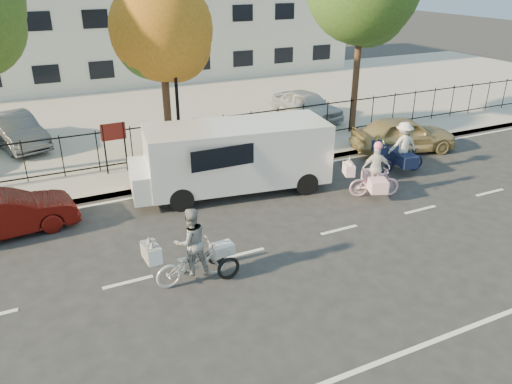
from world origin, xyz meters
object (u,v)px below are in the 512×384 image
red_sedan (5,214)px  lot_car_c (15,130)px  zebra_trike (192,254)px  gold_sedan (404,134)px  lot_car_d (307,105)px  bull_bike (401,153)px  unicorn_bike (374,177)px  lamppost (176,83)px  white_van (234,155)px

red_sedan → lot_car_c: bearing=-10.2°
lot_car_c → zebra_trike: bearing=-91.0°
gold_sedan → lot_car_d: size_ratio=1.06×
bull_bike → red_sedan: bearing=94.0°
unicorn_bike → lot_car_d: 8.75m
red_sedan → lot_car_d: (13.27, 6.04, 0.20)m
lamppost → lot_car_d: lamppost is taller
lot_car_c → lot_car_d: 12.82m
gold_sedan → lot_car_c: bearing=76.7°
unicorn_bike → lot_car_c: size_ratio=0.46×
zebra_trike → gold_sedan: zebra_trike is taller
zebra_trike → unicorn_bike: bearing=-77.2°
unicorn_bike → gold_sedan: size_ratio=0.46×
white_van → lot_car_c: size_ratio=1.63×
unicorn_bike → red_sedan: unicorn_bike is taller
white_van → lot_car_c: bearing=138.3°
lamppost → zebra_trike: 8.02m
lamppost → lot_car_c: 7.48m
gold_sedan → zebra_trike: bearing=128.3°
lamppost → red_sedan: (-5.99, -3.00, -2.50)m
red_sedan → bull_bike: bearing=-100.8°
lamppost → zebra_trike: (-2.06, -7.37, -2.38)m
gold_sedan → lot_car_c: lot_car_c is taller
unicorn_bike → lot_car_d: bearing=5.0°
zebra_trike → lot_car_d: (9.34, 10.41, 0.09)m
lot_car_c → lot_car_d: size_ratio=1.04×
lamppost → white_van: bearing=-73.3°
zebra_trike → red_sedan: size_ratio=0.59×
white_van → lot_car_d: (6.38, 6.04, -0.44)m
red_sedan → lot_car_d: 14.58m
white_van → gold_sedan: white_van is taller
white_van → lot_car_c: white_van is taller
lamppost → zebra_trike: bearing=-105.6°
unicorn_bike → lot_car_d: size_ratio=0.48×
lamppost → bull_bike: lamppost is taller
unicorn_bike → bull_bike: size_ratio=0.92×
zebra_trike → bull_bike: size_ratio=1.07×
unicorn_bike → gold_sedan: unicorn_bike is taller
lamppost → white_van: lamppost is taller
bull_bike → red_sedan: 13.01m
red_sedan → gold_sedan: size_ratio=0.90×
zebra_trike → unicorn_bike: zebra_trike is taller
zebra_trike → white_van: size_ratio=0.33×
lamppost → lot_car_c: lamppost is taller
unicorn_bike → white_van: size_ratio=0.28×
gold_sedan → red_sedan: bearing=105.6°
lot_car_d → lamppost: bearing=-169.2°
white_van → lot_car_d: white_van is taller
white_van → gold_sedan: 7.75m
bull_bike → gold_sedan: size_ratio=0.50×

